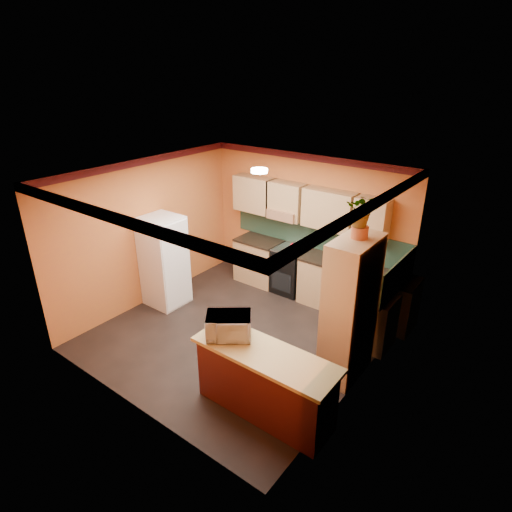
{
  "coord_description": "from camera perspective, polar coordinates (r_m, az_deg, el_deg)",
  "views": [
    {
      "loc": [
        3.88,
        -4.62,
        4.14
      ],
      "look_at": [
        0.05,
        0.45,
        1.29
      ],
      "focal_mm": 30.0,
      "sensor_mm": 36.0,
      "label": 1
    }
  ],
  "objects": [
    {
      "name": "fridge",
      "position": [
        8.01,
        -12.16,
        -0.7
      ],
      "size": [
        0.68,
        0.66,
        1.7
      ],
      "primitive_type": "cube",
      "color": "white",
      "rests_on": "ground"
    },
    {
      "name": "fern",
      "position": [
        5.55,
        13.95,
        5.96
      ],
      "size": [
        0.48,
        0.44,
        0.43
      ],
      "primitive_type": "imported",
      "rotation": [
        0.0,
        0.0,
        0.34
      ],
      "color": "tan",
      "rests_on": "fern_pot"
    },
    {
      "name": "countertop_right",
      "position": [
        6.88,
        15.04,
        -4.88
      ],
      "size": [
        0.62,
        0.8,
        0.04
      ],
      "primitive_type": "cube",
      "color": "black",
      "rests_on": "base_cabinets_right"
    },
    {
      "name": "bar_top",
      "position": [
        5.36,
        1.2,
        -12.97
      ],
      "size": [
        1.9,
        0.65,
        0.05
      ],
      "primitive_type": "cube",
      "color": "tan",
      "rests_on": "breakfast_bar"
    },
    {
      "name": "base_cabinets_right",
      "position": [
        7.11,
        14.65,
        -8.13
      ],
      "size": [
        0.6,
        0.8,
        0.88
      ],
      "primitive_type": "cube",
      "color": "tan",
      "rests_on": "ground"
    },
    {
      "name": "room_shell",
      "position": [
        6.56,
        -1.09,
        5.92
      ],
      "size": [
        4.24,
        4.24,
        2.72
      ],
      "color": "black",
      "rests_on": "ground"
    },
    {
      "name": "pantry",
      "position": [
        6.09,
        12.43,
        -6.98
      ],
      "size": [
        0.48,
        0.9,
        2.1
      ],
      "primitive_type": "cube",
      "color": "tan",
      "rests_on": "ground"
    },
    {
      "name": "sink",
      "position": [
        7.64,
        13.49,
        -1.4
      ],
      "size": [
        0.48,
        0.4,
        0.03
      ],
      "primitive_type": "cube",
      "color": "silver",
      "rests_on": "countertop_back"
    },
    {
      "name": "fern_pot",
      "position": [
        5.65,
        13.66,
        3.12
      ],
      "size": [
        0.22,
        0.22,
        0.16
      ],
      "primitive_type": "cylinder",
      "color": "#A94E28",
      "rests_on": "pantry"
    },
    {
      "name": "microwave",
      "position": [
        5.55,
        -3.68,
        -9.28
      ],
      "size": [
        0.69,
        0.65,
        0.31
      ],
      "primitive_type": "imported",
      "rotation": [
        0.0,
        0.0,
        0.66
      ],
      "color": "white",
      "rests_on": "bar_top"
    },
    {
      "name": "kettle",
      "position": [
        8.11,
        5.05,
        1.25
      ],
      "size": [
        0.22,
        0.22,
        0.18
      ],
      "primitive_type": null,
      "rotation": [
        0.0,
        0.0,
        0.36
      ],
      "color": "red",
      "rests_on": "stove"
    },
    {
      "name": "countertop_back",
      "position": [
        7.95,
        8.41,
        -0.19
      ],
      "size": [
        3.65,
        0.62,
        0.04
      ],
      "primitive_type": "cube",
      "color": "black",
      "rests_on": "base_cabinets_back"
    },
    {
      "name": "breakfast_bar",
      "position": [
        5.65,
        1.16,
        -16.73
      ],
      "size": [
        1.8,
        0.55,
        0.88
      ],
      "primitive_type": "cube",
      "color": "#501512",
      "rests_on": "ground"
    },
    {
      "name": "stove",
      "position": [
        8.42,
        4.52,
        -1.9
      ],
      "size": [
        0.58,
        0.58,
        0.91
      ],
      "primitive_type": "cube",
      "color": "black",
      "rests_on": "ground"
    },
    {
      "name": "base_cabinets_back",
      "position": [
        8.15,
        8.22,
        -3.14
      ],
      "size": [
        3.65,
        0.6,
        0.88
      ],
      "primitive_type": "cube",
      "color": "tan",
      "rests_on": "ground"
    }
  ]
}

